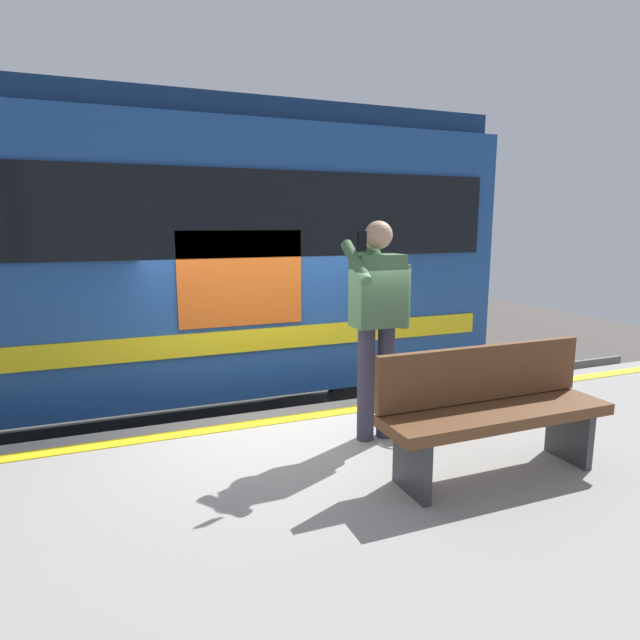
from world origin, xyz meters
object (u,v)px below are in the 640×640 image
at_px(train_carriage, 66,251).
at_px(passenger, 377,312).
at_px(bench, 492,406).
at_px(handbag, 419,410).

height_order(train_carriage, passenger, train_carriage).
xyz_separation_m(train_carriage, bench, (-2.89, 4.05, -0.95)).
bearing_deg(bench, handbag, -86.58).
bearing_deg(passenger, train_carriage, -52.77).
height_order(train_carriage, handbag, train_carriage).
relative_size(passenger, bench, 1.05).
height_order(passenger, handbag, passenger).
relative_size(handbag, bench, 0.24).
relative_size(passenger, handbag, 4.38).
bearing_deg(passenger, handbag, 179.01).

